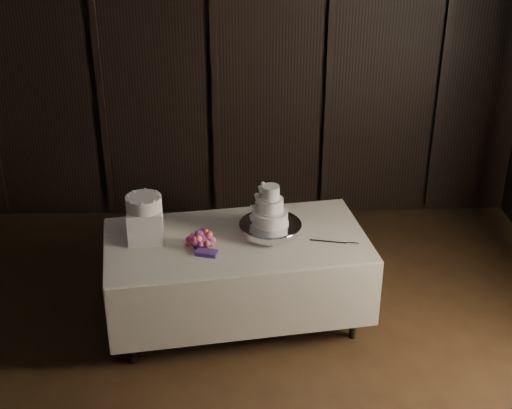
# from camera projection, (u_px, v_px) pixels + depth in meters

# --- Properties ---
(room) EXTENTS (6.08, 7.08, 3.08)m
(room) POSITION_uv_depth(u_px,v_px,m) (197.00, 264.00, 3.69)
(room) COLOR black
(room) RESTS_ON ground
(display_table) EXTENTS (2.13, 1.33, 0.76)m
(display_table) POSITION_uv_depth(u_px,v_px,m) (237.00, 277.00, 5.58)
(display_table) COLOR silver
(display_table) RESTS_ON ground
(cake_stand) EXTENTS (0.58, 0.58, 0.09)m
(cake_stand) POSITION_uv_depth(u_px,v_px,m) (270.00, 229.00, 5.47)
(cake_stand) COLOR silver
(cake_stand) RESTS_ON display_table
(wedding_cake) EXTENTS (0.30, 0.27, 0.32)m
(wedding_cake) POSITION_uv_depth(u_px,v_px,m) (268.00, 210.00, 5.38)
(wedding_cake) COLOR white
(wedding_cake) RESTS_ON cake_stand
(bouquet) EXTENTS (0.36, 0.42, 0.17)m
(bouquet) POSITION_uv_depth(u_px,v_px,m) (200.00, 240.00, 5.29)
(bouquet) COLOR #DC4C4F
(bouquet) RESTS_ON display_table
(box_pedestal) EXTENTS (0.28, 0.28, 0.25)m
(box_pedestal) POSITION_uv_depth(u_px,v_px,m) (145.00, 224.00, 5.37)
(box_pedestal) COLOR white
(box_pedestal) RESTS_ON display_table
(small_cake) EXTENTS (0.34, 0.34, 0.11)m
(small_cake) POSITION_uv_depth(u_px,v_px,m) (144.00, 203.00, 5.29)
(small_cake) COLOR white
(small_cake) RESTS_ON box_pedestal
(cake_knife) EXTENTS (0.37, 0.10, 0.01)m
(cake_knife) POSITION_uv_depth(u_px,v_px,m) (328.00, 242.00, 5.37)
(cake_knife) COLOR silver
(cake_knife) RESTS_ON display_table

